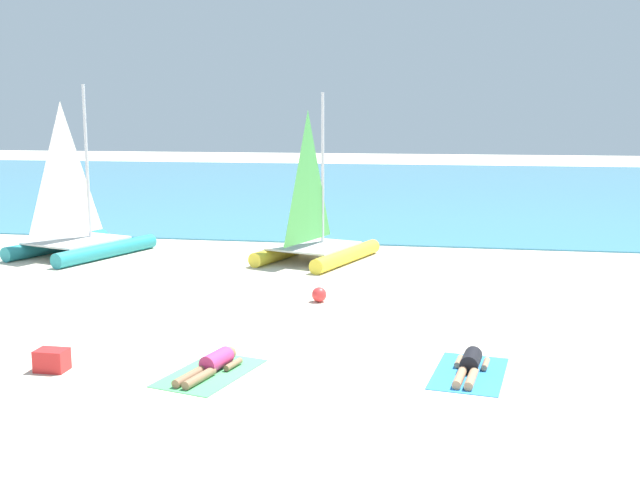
% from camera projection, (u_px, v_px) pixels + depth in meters
% --- Properties ---
extents(ground_plane, '(120.00, 120.00, 0.00)m').
position_uv_depth(ground_plane, '(348.00, 254.00, 22.72)').
color(ground_plane, beige).
extents(ocean_water, '(120.00, 40.00, 0.05)m').
position_uv_depth(ocean_water, '(400.00, 187.00, 43.64)').
color(ocean_water, teal).
rests_on(ocean_water, ground).
extents(sailboat_teal, '(3.55, 4.43, 5.03)m').
position_uv_depth(sailboat_teal, '(78.00, 231.00, 22.29)').
color(sailboat_teal, teal).
rests_on(sailboat_teal, ground).
extents(sailboat_yellow, '(3.35, 4.20, 4.77)m').
position_uv_depth(sailboat_yellow, '(315.00, 236.00, 21.49)').
color(sailboat_yellow, yellow).
rests_on(sailboat_yellow, ground).
extents(towel_left, '(1.53, 2.11, 0.01)m').
position_uv_depth(towel_left, '(210.00, 373.00, 12.17)').
color(towel_left, '#4CB266').
rests_on(towel_left, ground).
extents(sunbather_left, '(0.76, 1.55, 0.30)m').
position_uv_depth(sunbather_left, '(212.00, 364.00, 12.21)').
color(sunbather_left, '#D83372').
rests_on(sunbather_left, towel_left).
extents(towel_right, '(1.36, 2.04, 0.01)m').
position_uv_depth(towel_right, '(469.00, 373.00, 12.16)').
color(towel_right, '#338CD8').
rests_on(towel_right, ground).
extents(sunbather_right, '(0.63, 1.57, 0.30)m').
position_uv_depth(sunbather_right, '(470.00, 364.00, 12.20)').
color(sunbather_right, black).
rests_on(sunbather_right, towel_right).
extents(beach_ball, '(0.33, 0.33, 0.33)m').
position_uv_depth(beach_ball, '(319.00, 295.00, 16.80)').
color(beach_ball, red).
rests_on(beach_ball, ground).
extents(cooler_box, '(0.50, 0.36, 0.36)m').
position_uv_depth(cooler_box, '(52.00, 360.00, 12.26)').
color(cooler_box, red).
rests_on(cooler_box, ground).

